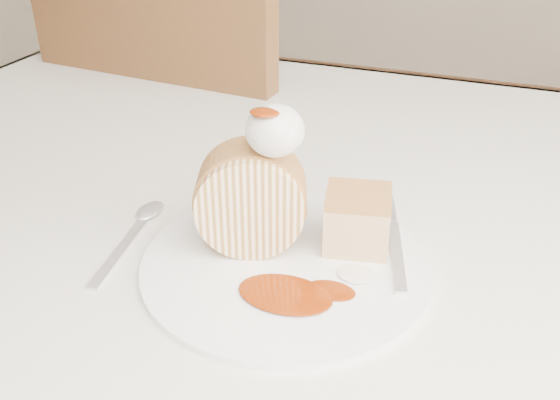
% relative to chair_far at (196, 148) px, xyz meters
% --- Properties ---
extents(table, '(1.40, 0.90, 0.75)m').
position_rel_chair_far_xyz_m(table, '(0.40, -0.40, 0.10)').
color(table, silver).
rests_on(table, ground).
extents(chair_far, '(0.50, 0.50, 0.99)m').
position_rel_chair_far_xyz_m(chair_far, '(0.00, 0.00, 0.00)').
color(chair_far, brown).
rests_on(chair_far, ground).
extents(plate, '(0.32, 0.32, 0.01)m').
position_rel_chair_far_xyz_m(plate, '(0.40, -0.56, 0.19)').
color(plate, white).
rests_on(plate, table).
extents(roulade_slice, '(0.11, 0.09, 0.10)m').
position_rel_chair_far_xyz_m(roulade_slice, '(0.36, -0.55, 0.25)').
color(roulade_slice, '#FFE2B1').
rests_on(roulade_slice, plate).
extents(cake_chunk, '(0.07, 0.07, 0.05)m').
position_rel_chair_far_xyz_m(cake_chunk, '(0.46, -0.51, 0.22)').
color(cake_chunk, '#BA7B46').
rests_on(cake_chunk, plate).
extents(whipped_cream, '(0.05, 0.05, 0.05)m').
position_rel_chair_far_xyz_m(whipped_cream, '(0.38, -0.55, 0.32)').
color(whipped_cream, white).
rests_on(whipped_cream, roulade_slice).
extents(caramel_drizzle, '(0.03, 0.02, 0.01)m').
position_rel_chair_far_xyz_m(caramel_drizzle, '(0.38, -0.56, 0.35)').
color(caramel_drizzle, '#752304').
rests_on(caramel_drizzle, whipped_cream).
extents(caramel_pool, '(0.09, 0.07, 0.00)m').
position_rel_chair_far_xyz_m(caramel_pool, '(0.42, -0.61, 0.20)').
color(caramel_pool, '#752304').
rests_on(caramel_pool, plate).
extents(fork, '(0.06, 0.16, 0.00)m').
position_rel_chair_far_xyz_m(fork, '(0.50, -0.52, 0.20)').
color(fork, silver).
rests_on(fork, plate).
extents(spoon, '(0.05, 0.15, 0.00)m').
position_rel_chair_far_xyz_m(spoon, '(0.24, -0.60, 0.19)').
color(spoon, silver).
rests_on(spoon, table).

